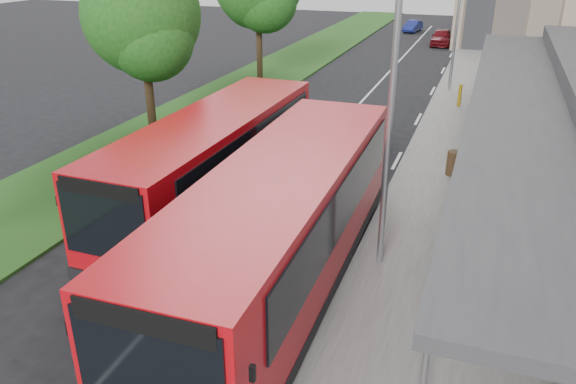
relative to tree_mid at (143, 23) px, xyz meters
name	(u,v)px	position (x,y,z in m)	size (l,w,h in m)	color
ground	(200,276)	(7.01, -9.05, -4.86)	(120.00, 120.00, 0.00)	black
pavement	(480,102)	(13.01, 10.95, -4.78)	(5.00, 80.00, 0.15)	slate
grass_verge	(254,84)	(0.01, 10.95, -4.81)	(5.00, 80.00, 0.10)	#234F19
lane_centre_line	(346,118)	(7.01, 5.95, -4.85)	(0.12, 70.00, 0.01)	silver
kerb_dashes	(426,104)	(10.31, 9.95, -4.85)	(0.12, 56.00, 0.01)	silver
tree_mid	(143,23)	(0.00, 0.00, 0.00)	(4.68, 4.68, 7.52)	black
lamp_post_near	(389,89)	(11.13, -7.05, -0.14)	(1.44, 0.28, 8.00)	gray
lamp_post_far	(457,5)	(11.13, 12.95, -0.14)	(1.44, 0.28, 8.00)	gray
bus_main	(282,228)	(9.18, -8.84, -3.19)	(3.11, 11.50, 3.24)	#A9090B
bus_second	(214,162)	(5.61, -5.26, -3.30)	(2.93, 10.76, 3.03)	#A9090B
litter_bin	(453,163)	(12.48, -0.19, -4.27)	(0.49, 0.49, 0.88)	#3B2918
bollard	(460,95)	(11.98, 9.45, -4.15)	(0.18, 0.18, 1.11)	#EAB40C
car_near	(441,37)	(9.10, 29.18, -4.19)	(1.58, 3.92, 1.34)	#600D14
car_far	(413,26)	(5.77, 36.20, -4.33)	(1.11, 3.18, 1.05)	navy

